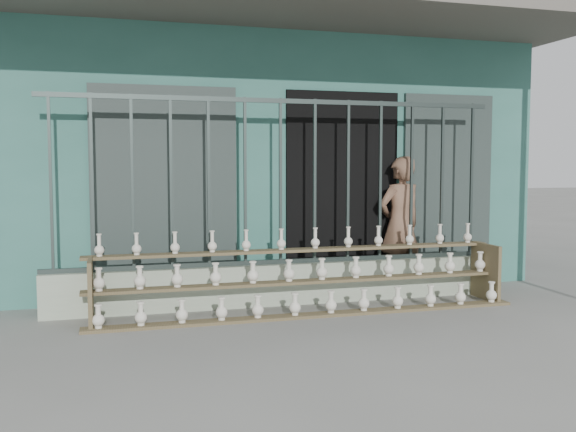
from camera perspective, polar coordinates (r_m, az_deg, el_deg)
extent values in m
plane|color=slate|center=(5.93, 2.69, -10.45)|extent=(60.00, 60.00, 0.00)
cube|color=#30675B|center=(9.89, -5.26, 4.96)|extent=(7.00, 5.00, 3.20)
cube|color=black|center=(7.75, 4.75, 2.09)|extent=(1.40, 0.12, 2.40)
cube|color=#222D2A|center=(7.24, -10.90, 1.85)|extent=(1.60, 0.08, 2.40)
cube|color=#222D2A|center=(8.31, 13.93, 2.15)|extent=(1.20, 0.08, 2.40)
cube|color=#59544C|center=(7.06, -0.47, 17.81)|extent=(7.40, 2.00, 0.12)
cube|color=#A1AF96|center=(7.09, -0.67, -6.07)|extent=(5.00, 0.20, 0.45)
cube|color=#283330|center=(6.75, -20.34, 2.72)|extent=(0.03, 0.03, 1.80)
cube|color=#283330|center=(6.73, -17.01, 2.80)|extent=(0.03, 0.03, 1.80)
cube|color=#283330|center=(6.73, -13.67, 2.87)|extent=(0.03, 0.03, 1.80)
cube|color=#283330|center=(6.76, -10.35, 2.94)|extent=(0.03, 0.03, 1.80)
cube|color=#283330|center=(6.81, -7.06, 2.99)|extent=(0.03, 0.03, 1.80)
cube|color=#283330|center=(6.88, -3.83, 3.03)|extent=(0.03, 0.03, 1.80)
cube|color=#283330|center=(6.97, -0.68, 3.06)|extent=(0.03, 0.03, 1.80)
cube|color=#283330|center=(7.08, 2.39, 3.08)|extent=(0.03, 0.03, 1.80)
cube|color=#283330|center=(7.21, 5.35, 3.10)|extent=(0.03, 0.03, 1.80)
cube|color=#283330|center=(7.36, 8.19, 3.10)|extent=(0.03, 0.03, 1.80)
cube|color=#283330|center=(7.53, 10.92, 3.10)|extent=(0.03, 0.03, 1.80)
cube|color=#283330|center=(7.72, 13.52, 3.09)|extent=(0.03, 0.03, 1.80)
cube|color=#283330|center=(7.92, 15.99, 3.07)|extent=(0.03, 0.03, 1.80)
cube|color=#283330|center=(7.00, -0.68, 10.20)|extent=(5.00, 0.04, 0.05)
cube|color=#283330|center=(7.05, -0.67, -4.07)|extent=(5.00, 0.04, 0.05)
cube|color=brown|center=(6.57, 2.21, -8.80)|extent=(4.50, 0.18, 0.03)
cube|color=brown|center=(6.74, 1.55, -5.85)|extent=(4.50, 0.18, 0.03)
cube|color=brown|center=(6.93, 0.94, -3.05)|extent=(4.50, 0.18, 0.03)
cube|color=brown|center=(6.44, -17.14, -6.50)|extent=(0.04, 0.55, 0.64)
cube|color=brown|center=(7.65, 17.15, -4.75)|extent=(0.04, 0.55, 0.64)
imported|color=brown|center=(7.81, 9.93, -0.76)|extent=(0.67, 0.52, 1.63)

